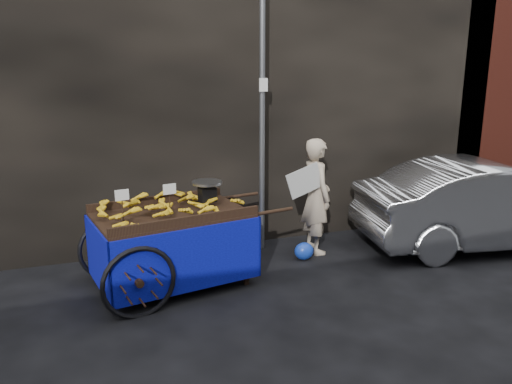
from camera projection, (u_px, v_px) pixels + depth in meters
name	position (u px, v px, depth m)	size (l,w,h in m)	color
ground	(274.00, 285.00, 6.22)	(80.00, 80.00, 0.00)	black
building_wall	(241.00, 76.00, 8.11)	(13.50, 2.00, 5.00)	black
street_pole	(262.00, 113.00, 7.01)	(0.12, 0.10, 4.00)	slate
banana_cart	(167.00, 221.00, 6.02)	(2.64, 1.54, 1.35)	black
vendor	(316.00, 196.00, 7.16)	(0.77, 0.61, 1.67)	tan
plastic_bag	(304.00, 251.00, 7.01)	(0.28, 0.22, 0.25)	#1739B1
parked_car	(491.00, 204.00, 7.44)	(1.38, 3.95, 1.30)	silver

